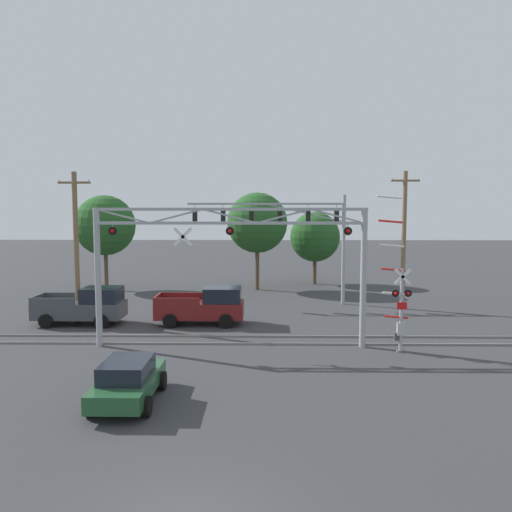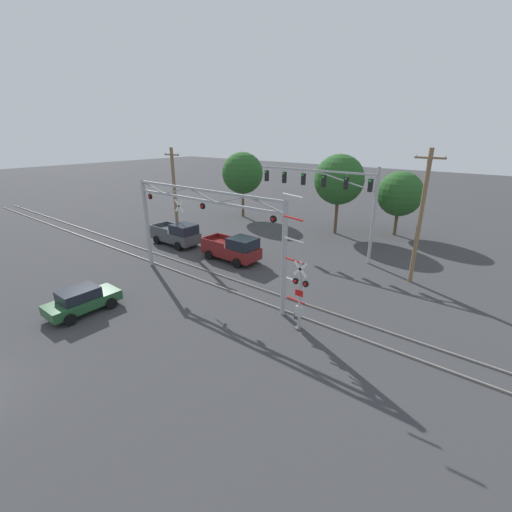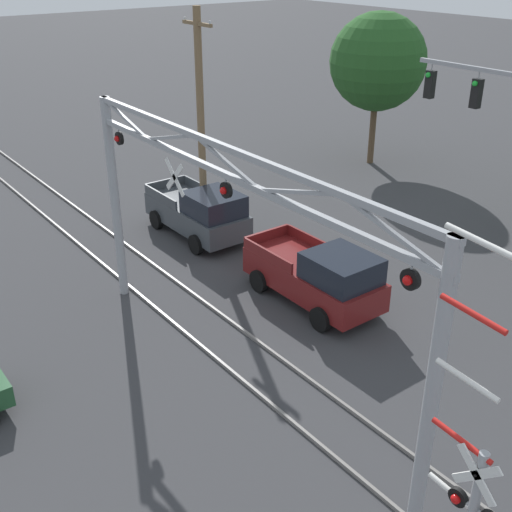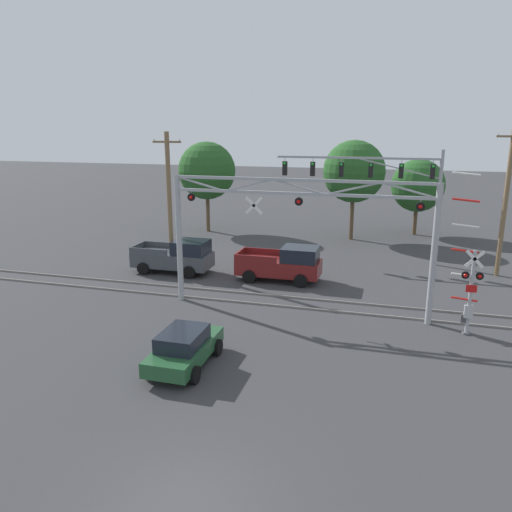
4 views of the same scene
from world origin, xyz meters
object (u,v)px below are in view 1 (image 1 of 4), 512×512
object	(u,v)px
pickup_truck_following	(85,306)
crossing_gantry	(230,255)
pickup_truck_lead	(205,306)
background_tree_far_left_verge	(257,223)
background_tree_far_right_verge	(315,237)
utility_pole_right	(404,238)
utility_pole_left	(76,245)
background_tree_beyond_span	(105,225)
traffic_signal_span	(296,226)
sedan_waiting	(128,380)
crossing_signal_mast	(399,304)

from	to	relation	value
pickup_truck_following	crossing_gantry	bearing A→B (deg)	-28.07
pickup_truck_lead	background_tree_far_left_verge	bearing A→B (deg)	77.39
crossing_gantry	background_tree_far_right_verge	distance (m)	20.96
crossing_gantry	utility_pole_right	size ratio (longest dim) A/B	1.42
crossing_gantry	utility_pole_left	distance (m)	10.27
pickup_truck_following	background_tree_far_left_verge	size ratio (longest dim) A/B	0.62
background_tree_beyond_span	traffic_signal_span	bearing A→B (deg)	-22.18
sedan_waiting	background_tree_beyond_span	xyz separation A→B (m)	(-8.16, 23.61, 4.40)
pickup_truck_lead	background_tree_beyond_span	size ratio (longest dim) A/B	0.64
utility_pole_left	background_tree_far_right_verge	bearing A→B (deg)	45.27
crossing_gantry	crossing_signal_mast	xyz separation A→B (m)	(7.58, -0.80, -2.10)
traffic_signal_span	background_tree_beyond_span	distance (m)	15.95
pickup_truck_following	utility_pole_right	xyz separation A→B (m)	(18.87, 4.66, 3.53)
crossing_gantry	background_tree_beyond_span	bearing A→B (deg)	123.44
crossing_gantry	utility_pole_left	world-z (taller)	utility_pole_left
background_tree_far_left_verge	background_tree_far_right_verge	world-z (taller)	background_tree_far_left_verge
utility_pole_left	background_tree_far_right_verge	xyz separation A→B (m)	(14.93, 15.07, -0.29)
traffic_signal_span	pickup_truck_following	xyz separation A→B (m)	(-12.09, -6.25, -4.27)
crossing_gantry	pickup_truck_following	distance (m)	10.04
sedan_waiting	utility_pole_right	xyz separation A→B (m)	(13.38, 16.01, 3.80)
traffic_signal_span	utility_pole_left	bearing A→B (deg)	-155.81
traffic_signal_span	sedan_waiting	bearing A→B (deg)	-110.58
sedan_waiting	pickup_truck_lead	bearing A→B (deg)	84.09
crossing_signal_mast	pickup_truck_following	distance (m)	16.84
utility_pole_right	background_tree_beyond_span	distance (m)	22.85
traffic_signal_span	utility_pole_right	size ratio (longest dim) A/B	1.20
crossing_signal_mast	background_tree_far_left_verge	xyz separation A→B (m)	(-6.53, 17.70, 3.19)
pickup_truck_lead	crossing_gantry	bearing A→B (deg)	-69.66
utility_pole_right	crossing_gantry	bearing A→B (deg)	-138.95
traffic_signal_span	background_tree_beyond_span	bearing A→B (deg)	157.82
pickup_truck_following	background_tree_far_right_verge	world-z (taller)	background_tree_far_right_verge
crossing_gantry	utility_pole_left	xyz separation A→B (m)	(-8.96, 5.02, 0.11)
crossing_gantry	utility_pole_right	bearing A→B (deg)	41.05
sedan_waiting	utility_pole_right	bearing A→B (deg)	50.11
crossing_gantry	crossing_signal_mast	world-z (taller)	crossing_signal_mast
traffic_signal_span	pickup_truck_following	bearing A→B (deg)	-152.68
pickup_truck_lead	utility_pole_left	world-z (taller)	utility_pole_left
background_tree_far_right_verge	utility_pole_left	bearing A→B (deg)	-134.73
traffic_signal_span	utility_pole_right	distance (m)	7.00
background_tree_far_left_verge	sedan_waiting	bearing A→B (deg)	-99.41
background_tree_beyond_span	background_tree_far_right_verge	world-z (taller)	background_tree_beyond_span
traffic_signal_span	sedan_waiting	world-z (taller)	traffic_signal_span
pickup_truck_lead	crossing_signal_mast	bearing A→B (deg)	-30.15
background_tree_far_right_verge	background_tree_far_left_verge	bearing A→B (deg)	-147.03
background_tree_far_right_verge	pickup_truck_lead	bearing A→B (deg)	-116.34
sedan_waiting	utility_pole_right	world-z (taller)	utility_pole_right
background_tree_beyond_span	background_tree_far_left_verge	bearing A→B (deg)	0.78
sedan_waiting	background_tree_far_left_verge	distance (m)	24.54
crossing_signal_mast	utility_pole_right	distance (m)	10.61
crossing_gantry	pickup_truck_following	bearing A→B (deg)	151.93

